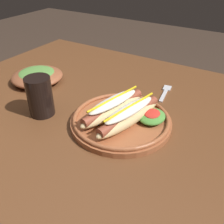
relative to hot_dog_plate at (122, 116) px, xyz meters
name	(u,v)px	position (x,y,z in m)	size (l,w,h in m)	color
dining_table	(62,140)	(-0.06, 0.19, -0.12)	(1.14, 1.01, 0.74)	brown
hot_dog_plate	(122,116)	(0.00, 0.00, 0.00)	(0.29, 0.29, 0.08)	#9E5633
fork	(165,92)	(0.24, -0.04, -0.02)	(0.12, 0.04, 0.00)	silver
soda_cup	(40,96)	(-0.08, 0.23, 0.03)	(0.07, 0.07, 0.12)	black
side_bowl	(37,76)	(0.07, 0.40, 0.00)	(0.19, 0.19, 0.05)	brown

